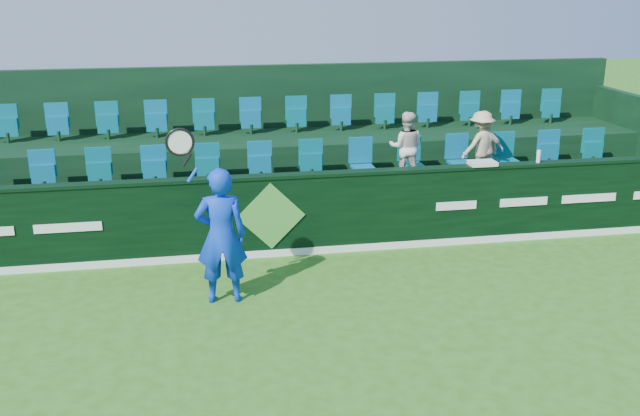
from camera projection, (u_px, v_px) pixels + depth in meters
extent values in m
plane|color=#2B6417|center=(311.00, 386.00, 7.91)|extent=(60.00, 60.00, 0.00)
cube|color=black|center=(270.00, 217.00, 11.45)|extent=(16.00, 0.20, 1.30)
cube|color=black|center=(269.00, 176.00, 11.24)|extent=(16.00, 0.24, 0.05)
cube|color=white|center=(272.00, 254.00, 11.53)|extent=(16.00, 0.02, 0.12)
cube|color=green|center=(271.00, 216.00, 11.33)|extent=(1.10, 0.02, 1.10)
cube|color=white|center=(68.00, 228.00, 10.81)|extent=(1.00, 0.01, 0.14)
cube|color=white|center=(456.00, 206.00, 11.85)|extent=(0.70, 0.01, 0.14)
cube|color=white|center=(524.00, 202.00, 12.05)|extent=(0.85, 0.01, 0.14)
cube|color=white|center=(589.00, 198.00, 12.25)|extent=(1.00, 0.01, 0.14)
cube|color=black|center=(264.00, 211.00, 12.56)|extent=(16.00, 2.00, 0.80)
cube|color=black|center=(254.00, 170.00, 14.26)|extent=(16.00, 1.80, 1.30)
cube|color=black|center=(249.00, 128.00, 15.00)|extent=(16.00, 0.20, 2.60)
cube|color=#065F6E|center=(261.00, 167.00, 12.72)|extent=(13.50, 0.50, 0.60)
cube|color=#065F6E|center=(251.00, 120.00, 14.25)|extent=(13.50, 0.50, 0.60)
imported|color=#0C36D0|center=(221.00, 236.00, 9.71)|extent=(0.71, 0.48, 1.92)
cylinder|color=#143FBF|center=(193.00, 175.00, 9.28)|extent=(0.16, 0.04, 0.21)
cylinder|color=black|center=(187.00, 160.00, 9.21)|extent=(0.14, 0.03, 0.18)
torus|color=black|center=(180.00, 142.00, 9.12)|extent=(0.52, 0.04, 0.52)
cylinder|color=silver|center=(180.00, 142.00, 9.12)|extent=(0.43, 0.01, 0.43)
imported|color=silver|center=(406.00, 147.00, 12.69)|extent=(0.74, 0.65, 1.27)
imported|color=silver|center=(486.00, 150.00, 12.98)|extent=(0.67, 0.49, 1.06)
imported|color=#C1B188|center=(481.00, 145.00, 12.93)|extent=(0.91, 0.70, 1.24)
cube|color=silver|center=(482.00, 163.00, 11.82)|extent=(0.44, 0.29, 0.07)
cylinder|color=white|center=(539.00, 156.00, 11.96)|extent=(0.07, 0.07, 0.21)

